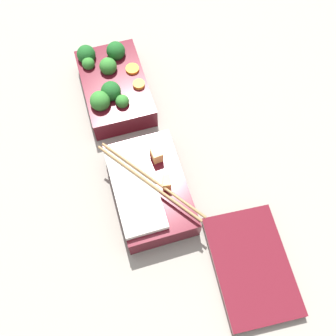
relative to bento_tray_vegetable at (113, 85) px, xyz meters
name	(u,v)px	position (x,y,z in m)	size (l,w,h in m)	color
ground_plane	(137,140)	(0.12, 0.02, -0.03)	(3.00, 3.00, 0.00)	gray
bento_tray_vegetable	(113,85)	(0.00, 0.00, 0.00)	(0.20, 0.13, 0.08)	#510F19
bento_tray_rice	(149,189)	(0.24, 0.01, 0.00)	(0.20, 0.14, 0.07)	#510F19
bento_lid	(251,266)	(0.42, 0.14, -0.02)	(0.20, 0.12, 0.02)	#510F19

